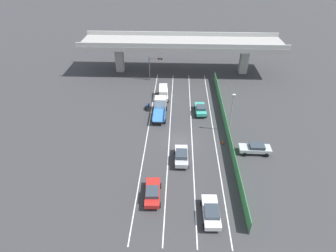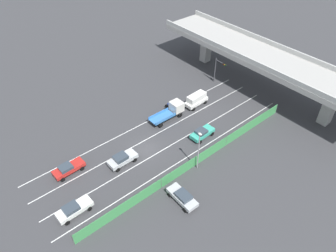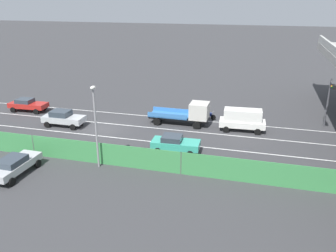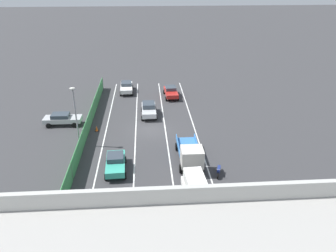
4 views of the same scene
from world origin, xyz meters
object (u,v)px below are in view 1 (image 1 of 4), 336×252
Objects in this scene: parked_wagon_silver at (255,148)px; street_lamp at (232,109)px; car_van_white at (163,92)px; motorcycle at (147,106)px; traffic_cone at (223,142)px; car_sedan_silver at (181,156)px; traffic_light at (154,64)px; car_taxi_teal at (201,109)px; car_sedan_red at (153,193)px; flatbed_truck_blue at (160,107)px; car_hatchback_white at (211,212)px.

street_lamp is at bearing 118.07° from parked_wagon_silver.
motorcycle is (-2.75, -3.94, -0.82)m from car_van_white.
car_van_white is 17.26m from traffic_cone.
car_sedan_silver is 2.34× the size of motorcycle.
traffic_cone is at bearing -61.26° from traffic_light.
car_sedan_silver reaches higher than parked_wagon_silver.
car_taxi_teal is 0.82× the size of traffic_light.
car_sedan_red is at bearing -82.46° from motorcycle.
car_van_white is at bearing 136.63° from street_lamp.
car_van_white is 0.73× the size of flatbed_truck_blue.
car_hatchback_white reaches higher than car_sedan_red.
street_lamp is 5.38m from traffic_cone.
parked_wagon_silver is (7.31, -10.85, -0.01)m from car_taxi_teal.
traffic_light is (0.28, 12.20, 3.22)m from motorcycle.
car_sedan_red is 7.68m from car_sedan_silver.
car_van_white is at bearing 103.77° from car_hatchback_white.
car_van_white reaches higher than traffic_cone.
car_hatchback_white is at bearing -122.25° from parked_wagon_silver.
street_lamp is at bearing -43.37° from car_van_white.
traffic_light is at bearing 99.04° from flatbed_truck_blue.
car_sedan_silver is (3.53, -18.41, -0.36)m from car_van_white.
car_sedan_silver is 0.97× the size of parked_wagon_silver.
car_hatchback_white is at bearing -90.19° from car_taxi_teal.
car_sedan_silver is at bearing -168.29° from parked_wagon_silver.
car_hatchback_white is 37.44m from traffic_light.
car_taxi_teal reaches higher than car_sedan_red.
traffic_cone is at bearing 77.72° from car_hatchback_white.
car_van_white is 1.09× the size of car_taxi_teal.
car_sedan_red is at bearing 158.81° from car_hatchback_white.
car_sedan_red is at bearing -116.68° from car_sedan_silver.
street_lamp reaches higher than car_taxi_teal.
traffic_light is at bearing 104.43° from car_hatchback_white.
car_sedan_silver is (-3.38, -13.07, 0.06)m from car_taxi_teal.
parked_wagon_silver is 0.68× the size of street_lamp.
car_sedan_red is (0.08, -25.28, -0.43)m from car_van_white.
parked_wagon_silver is at bearing 11.71° from car_sedan_silver.
motorcycle is 0.28× the size of street_lamp.
flatbed_truck_blue is at bearing 143.64° from parked_wagon_silver.
car_van_white is 18.75m from car_sedan_silver.
car_sedan_silver is 0.85× the size of traffic_light.
car_taxi_teal is 0.97× the size of car_sedan_silver.
street_lamp reaches higher than car_sedan_red.
flatbed_truck_blue is 3.38× the size of motorcycle.
flatbed_truck_blue is (-7.18, -0.18, 0.44)m from car_taxi_teal.
car_sedan_silver is at bearing 63.32° from car_sedan_red.
street_lamp is (4.41, 17.28, 3.23)m from car_hatchback_white.
car_sedan_silver is at bearing -77.33° from traffic_light.
traffic_cone is at bearing 34.00° from car_sedan_silver.
car_sedan_silver is 0.66× the size of street_lamp.
street_lamp is 9.87× the size of traffic_cone.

